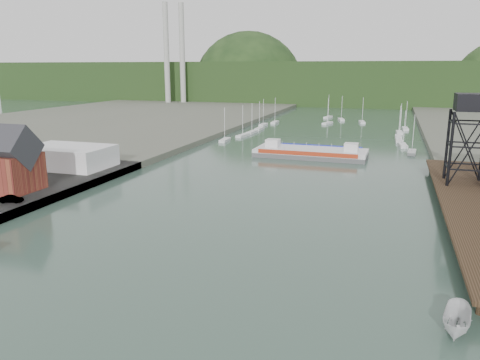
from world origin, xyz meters
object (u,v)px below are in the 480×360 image
Objects in this scene: lift_tower at (472,108)px; motorboat at (457,322)px; chain_ferry at (311,152)px; harbor_building at (2,165)px.

lift_tower reaches higher than motorboat.
chain_ferry is 4.77× the size of motorboat.
harbor_building is 0.43× the size of chain_ferry.
harbor_building is at bearing -127.12° from chain_ferry.
harbor_building is at bearing -160.02° from lift_tower.
harbor_building reaches higher than motorboat.
lift_tower is (77.00, 28.00, 9.56)m from harbor_building.
harbor_building is 71.94m from chain_ferry.
harbor_building is 2.04× the size of motorboat.
chain_ferry is 82.82m from motorboat.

